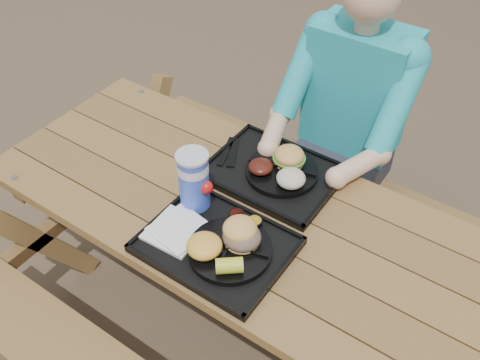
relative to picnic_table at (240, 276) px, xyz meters
The scene contains 18 objects.
ground 0.38m from the picnic_table, ahead, with size 60.00×60.00×0.00m, color #999999.
picnic_table is the anchor object (origin of this frame).
tray_near 0.43m from the picnic_table, 78.71° to the right, with size 0.45×0.35×0.02m, color black.
tray_far 0.43m from the picnic_table, 88.25° to the left, with size 0.45×0.35×0.02m, color black.
plate_near 0.46m from the picnic_table, 64.03° to the right, with size 0.26×0.26×0.02m, color black.
plate_far 0.46m from the picnic_table, 80.23° to the left, with size 0.26×0.26×0.02m, color black.
napkin_stack 0.47m from the picnic_table, 113.85° to the right, with size 0.17×0.17×0.02m, color white.
soda_cup 0.52m from the picnic_table, 146.86° to the right, with size 0.10×0.10×0.20m, color blue.
condiment_bbq 0.42m from the picnic_table, 64.16° to the right, with size 0.05×0.05×0.03m, color #320705.
condiment_mustard 0.43m from the picnic_table, 30.94° to the right, with size 0.05×0.05×0.03m, color gold.
sandwich 0.51m from the picnic_table, 53.74° to the right, with size 0.11×0.11×0.12m, color #E7AA51, non-canonical shape.
mac_cheese 0.51m from the picnic_table, 81.18° to the right, with size 0.11×0.11×0.05m, color #F4B840.
corn_cob 0.53m from the picnic_table, 61.49° to the right, with size 0.08×0.08×0.05m, color yellow, non-canonical shape.
cutlery_far 0.48m from the picnic_table, 130.27° to the left, with size 0.03×0.17×0.01m, color black.
burger 0.53m from the picnic_table, 81.59° to the left, with size 0.11×0.11×0.10m, color #DC9D4D, non-canonical shape.
baked_beans 0.46m from the picnic_table, 97.82° to the left, with size 0.09×0.09×0.04m, color #48160E.
potato_salad 0.48m from the picnic_table, 57.98° to the left, with size 0.10×0.10×0.06m, color beige.
diner 0.75m from the picnic_table, 83.64° to the left, with size 0.48×0.84×1.28m, color #1AB6A0, non-canonical shape.
Camera 1 is at (0.71, -1.03, 2.05)m, focal length 40.00 mm.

